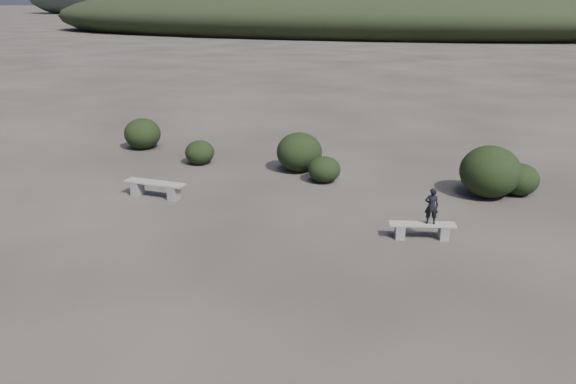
% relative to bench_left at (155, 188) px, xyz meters
% --- Properties ---
extents(ground, '(1200.00, 1200.00, 0.00)m').
position_rel_bench_left_xyz_m(ground, '(3.99, -4.72, -0.29)').
color(ground, '#2D2823').
rests_on(ground, ground).
extents(bench_left, '(1.90, 0.40, 0.47)m').
position_rel_bench_left_xyz_m(bench_left, '(0.00, 0.00, 0.00)').
color(bench_left, gray).
rests_on(bench_left, ground).
extents(bench_right, '(1.63, 0.79, 0.40)m').
position_rel_bench_left_xyz_m(bench_right, '(7.84, -0.39, -0.04)').
color(bench_right, gray).
rests_on(bench_right, ground).
extents(seated_person, '(0.38, 0.29, 0.91)m').
position_rel_bench_left_xyz_m(seated_person, '(8.02, -0.34, 0.57)').
color(seated_person, black).
rests_on(seated_person, bench_right).
extents(shrub_a, '(1.04, 1.04, 0.85)m').
position_rel_bench_left_xyz_m(shrub_a, '(-0.50, 3.65, 0.14)').
color(shrub_a, black).
rests_on(shrub_a, ground).
extents(shrub_b, '(1.55, 1.55, 1.33)m').
position_rel_bench_left_xyz_m(shrub_b, '(3.11, 4.07, 0.38)').
color(shrub_b, black).
rests_on(shrub_b, ground).
extents(shrub_c, '(1.05, 1.05, 0.84)m').
position_rel_bench_left_xyz_m(shrub_c, '(4.27, 3.17, 0.13)').
color(shrub_c, black).
rests_on(shrub_c, ground).
extents(shrub_d, '(1.76, 1.76, 1.54)m').
position_rel_bench_left_xyz_m(shrub_d, '(9.27, 3.50, 0.48)').
color(shrub_d, black).
rests_on(shrub_d, ground).
extents(shrub_e, '(1.16, 1.16, 0.97)m').
position_rel_bench_left_xyz_m(shrub_e, '(10.11, 3.99, 0.20)').
color(shrub_e, black).
rests_on(shrub_e, ground).
extents(shrub_f, '(1.41, 1.41, 1.20)m').
position_rel_bench_left_xyz_m(shrub_f, '(-3.69, 4.85, 0.31)').
color(shrub_f, black).
rests_on(shrub_f, ground).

